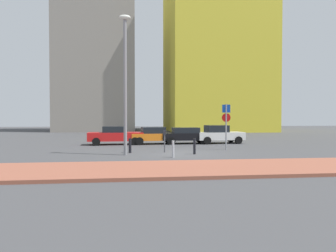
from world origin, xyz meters
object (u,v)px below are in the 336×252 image
object	(u,v)px
parked_car_orange	(154,135)
traffic_bollard_far	(130,146)
traffic_bollard_near	(173,149)
traffic_bollard_mid	(194,146)
parked_car_black	(186,135)
parking_sign_post	(226,121)
parking_meter	(165,138)
parked_car_red	(115,135)
parked_car_white	(219,134)
street_lamp	(125,74)

from	to	relation	value
parked_car_orange	traffic_bollard_far	bearing A→B (deg)	-107.05
traffic_bollard_near	traffic_bollard_mid	world-z (taller)	traffic_bollard_mid
parked_car_black	traffic_bollard_near	bearing A→B (deg)	-104.30
parking_sign_post	traffic_bollard_far	distance (m)	6.90
parked_car_black	parking_meter	size ratio (longest dim) A/B	2.96
parked_car_red	parking_sign_post	distance (m)	9.47
parking_sign_post	traffic_bollard_mid	bearing A→B (deg)	-139.04
traffic_bollard_mid	traffic_bollard_far	size ratio (longest dim) A/B	1.05
parked_car_orange	parking_meter	world-z (taller)	parked_car_orange
parked_car_black	parked_car_white	distance (m)	2.91
traffic_bollard_near	parked_car_red	bearing A→B (deg)	111.91
traffic_bollard_near	traffic_bollard_mid	size ratio (longest dim) A/B	0.98
parked_car_orange	traffic_bollard_mid	xyz separation A→B (m)	(1.90, -7.76, -0.26)
parked_car_white	street_lamp	bearing A→B (deg)	-135.99
traffic_bollard_near	traffic_bollard_mid	distance (m)	2.08
street_lamp	traffic_bollard_near	size ratio (longest dim) A/B	8.72
parked_car_black	traffic_bollard_mid	size ratio (longest dim) A/B	4.29
parked_car_black	parked_car_white	size ratio (longest dim) A/B	1.00
parked_car_black	street_lamp	distance (m)	10.05
parked_car_orange	parked_car_white	size ratio (longest dim) A/B	0.98
parked_car_red	parked_car_white	world-z (taller)	parked_car_white
parking_sign_post	traffic_bollard_near	world-z (taller)	parking_sign_post
parking_sign_post	parking_meter	bearing A→B (deg)	-166.19
parked_car_white	parking_meter	size ratio (longest dim) A/B	2.95
parked_car_black	traffic_bollard_far	bearing A→B (deg)	-125.71
street_lamp	parked_car_orange	bearing A→B (deg)	73.41
parked_car_red	traffic_bollard_mid	distance (m)	9.11
parked_car_red	traffic_bollard_far	world-z (taller)	parked_car_red
parking_meter	traffic_bollard_mid	size ratio (longest dim) A/B	1.45
traffic_bollard_near	parking_meter	bearing A→B (deg)	93.85
parked_car_red	parked_car_orange	size ratio (longest dim) A/B	1.14
parked_car_orange	parking_sign_post	world-z (taller)	parking_sign_post
parked_car_orange	parking_meter	bearing A→B (deg)	-88.24
parked_car_black	parked_car_white	bearing A→B (deg)	-1.17
parked_car_white	traffic_bollard_mid	size ratio (longest dim) A/B	4.27
parking_meter	street_lamp	distance (m)	4.76
parking_sign_post	traffic_bollard_near	size ratio (longest dim) A/B	3.32
parked_car_white	street_lamp	distance (m)	11.72
parking_meter	street_lamp	bearing A→B (deg)	-154.36
parked_car_white	parked_car_orange	bearing A→B (deg)	179.82
parked_car_black	traffic_bollard_far	distance (m)	8.13
parked_car_white	traffic_bollard_mid	xyz separation A→B (m)	(-3.74, -7.74, -0.31)
parked_car_orange	traffic_bollard_far	xyz separation A→B (m)	(-2.01, -6.55, -0.29)
parked_car_orange	parking_meter	distance (m)	6.48
parked_car_orange	parking_sign_post	xyz separation A→B (m)	(4.62, -5.39, 1.25)
street_lamp	traffic_bollard_mid	bearing A→B (deg)	-1.17
parked_car_red	traffic_bollard_near	xyz separation A→B (m)	(3.60, -8.96, -0.30)
parked_car_orange	traffic_bollard_mid	distance (m)	7.99
street_lamp	parked_car_red	bearing A→B (deg)	97.16
parked_car_red	parked_car_orange	distance (m)	3.23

